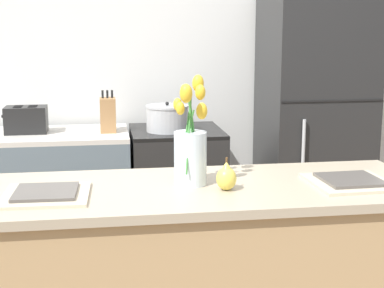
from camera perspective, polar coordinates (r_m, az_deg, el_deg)
name	(u,v)px	position (r m, az deg, el deg)	size (l,w,h in m)	color
back_wall	(155,58)	(4.23, -3.61, 8.33)	(5.20, 0.08, 2.70)	silver
stove_range	(177,195)	(4.00, -1.50, -4.94)	(0.60, 0.61, 0.90)	black
refrigerator	(313,126)	(4.12, 11.68, 1.72)	(0.68, 0.67, 1.80)	black
flower_vase	(191,148)	(2.31, -0.14, -0.38)	(0.13, 0.18, 0.43)	silver
pear_figurine	(226,177)	(2.26, 3.35, -3.23)	(0.08, 0.08, 0.13)	#E5CC4C
plate_setting_left	(46,194)	(2.25, -13.98, -4.72)	(0.33, 0.33, 0.02)	beige
plate_setting_right	(350,181)	(2.44, 15.09, -3.52)	(0.33, 0.33, 0.02)	beige
toaster	(26,120)	(3.91, -15.78, 2.29)	(0.28, 0.18, 0.17)	black
cooking_pot	(167,118)	(3.82, -2.42, 2.52)	(0.28, 0.28, 0.19)	#B2B5B7
knife_block	(108,115)	(3.83, -8.16, 2.82)	(0.10, 0.14, 0.27)	#A37547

